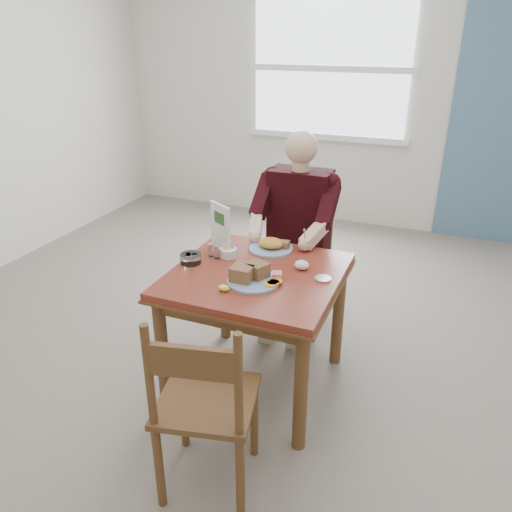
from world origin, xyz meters
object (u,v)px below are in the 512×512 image
at_px(chair_near, 205,405).
at_px(chair_far, 299,260).
at_px(near_plate, 252,276).
at_px(far_plate, 272,245).
at_px(diner, 296,220).
at_px(table, 256,290).

bearing_deg(chair_near, chair_far, 92.63).
relative_size(near_plate, far_plate, 1.05).
distance_m(diner, far_plate, 0.39).
height_order(chair_far, far_plate, chair_far).
bearing_deg(chair_far, chair_near, -87.37).
xyz_separation_m(table, chair_near, (0.07, -0.78, -0.16)).
height_order(table, chair_near, chair_near).
xyz_separation_m(near_plate, far_plate, (-0.05, 0.43, -0.01)).
relative_size(diner, near_plate, 4.44).
relative_size(chair_far, near_plate, 3.05).
xyz_separation_m(diner, far_plate, (-0.03, -0.39, -0.03)).
height_order(table, diner, diner).
bearing_deg(far_plate, near_plate, -83.17).
bearing_deg(far_plate, chair_near, -84.77).
bearing_deg(diner, table, -90.00).
bearing_deg(near_plate, diner, 91.65).
height_order(chair_far, near_plate, chair_far).
distance_m(table, chair_near, 0.80).
bearing_deg(table, far_plate, 95.06).
bearing_deg(far_plate, chair_far, 86.67).
xyz_separation_m(diner, near_plate, (0.02, -0.82, -0.03)).
height_order(chair_near, diner, diner).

